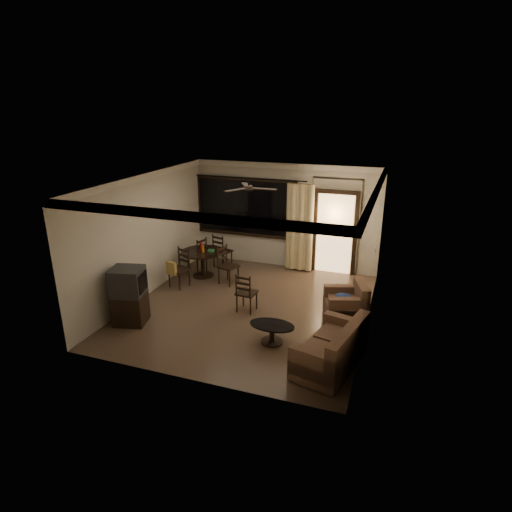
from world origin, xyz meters
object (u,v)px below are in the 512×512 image
at_px(coffee_table, 272,330).
at_px(side_chair, 247,300).
at_px(dining_chair_south, 179,275).
at_px(armchair, 348,305).
at_px(dining_table, 203,256).
at_px(dining_chair_west, 198,261).
at_px(dining_chair_east, 228,273).
at_px(sofa, 333,351).
at_px(dining_chair_north, 222,257).
at_px(tv_cabinet, 129,296).

distance_m(coffee_table, side_chair, 1.38).
height_order(dining_chair_south, armchair, dining_chair_south).
relative_size(dining_table, dining_chair_west, 1.14).
bearing_deg(dining_chair_south, dining_chair_east, 45.70).
bearing_deg(side_chair, armchair, -166.61).
bearing_deg(dining_chair_west, dining_chair_east, 82.68).
distance_m(dining_chair_east, sofa, 4.12).
height_order(dining_table, dining_chair_west, dining_chair_west).
bearing_deg(dining_chair_east, dining_chair_west, 82.68).
bearing_deg(armchair, dining_table, 144.45).
distance_m(dining_table, dining_chair_north, 0.83).
bearing_deg(tv_cabinet, coffee_table, -9.95).
xyz_separation_m(dining_table, sofa, (3.87, -2.98, -0.21)).
xyz_separation_m(dining_table, armchair, (3.86, -1.18, -0.20)).
xyz_separation_m(dining_chair_south, armchair, (4.11, -0.35, 0.03)).
height_order(dining_chair_east, sofa, dining_chair_east).
relative_size(dining_chair_east, coffee_table, 1.11).
height_order(dining_chair_west, coffee_table, dining_chair_west).
bearing_deg(side_chair, dining_chair_west, -35.46).
relative_size(dining_chair_west, dining_chair_south, 1.00).
relative_size(dining_chair_east, dining_chair_south, 1.00).
distance_m(dining_chair_west, dining_chair_north, 0.72).
xyz_separation_m(dining_table, side_chair, (1.76, -1.49, -0.27)).
xyz_separation_m(dining_chair_west, dining_chair_north, (0.49, 0.52, 0.00)).
xyz_separation_m(dining_chair_south, side_chair, (2.00, -0.67, -0.04)).
relative_size(dining_chair_west, sofa, 0.57).
xyz_separation_m(armchair, side_chair, (-2.10, -0.31, -0.07)).
bearing_deg(dining_chair_north, armchair, 168.31).
xyz_separation_m(sofa, armchair, (-0.01, 1.80, 0.01)).
distance_m(dining_chair_south, dining_chair_north, 1.64).
height_order(dining_table, sofa, dining_table).
height_order(dining_chair_west, dining_chair_south, same).
xyz_separation_m(dining_chair_south, tv_cabinet, (-0.04, -1.93, 0.29)).
height_order(dining_chair_east, armchair, dining_chair_east).
xyz_separation_m(dining_chair_west, tv_cabinet, (-0.01, -2.98, 0.31)).
bearing_deg(dining_chair_east, dining_chair_south, 135.70).
distance_m(dining_table, side_chair, 2.32).
xyz_separation_m(dining_chair_south, dining_chair_north, (0.46, 1.58, -0.02)).
distance_m(tv_cabinet, side_chair, 2.42).
height_order(dining_chair_west, dining_chair_east, same).
bearing_deg(dining_chair_east, dining_table, 89.91).
bearing_deg(armchair, sofa, -108.31).
relative_size(dining_table, dining_chair_south, 1.14).
height_order(dining_chair_east, coffee_table, dining_chair_east).
distance_m(dining_chair_south, coffee_table, 3.37).
height_order(dining_chair_north, side_chair, dining_chair_north).
height_order(dining_chair_east, dining_chair_south, same).
bearing_deg(sofa, dining_chair_south, 165.82).
height_order(tv_cabinet, side_chair, tv_cabinet).
xyz_separation_m(tv_cabinet, armchair, (4.15, 1.57, -0.26)).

